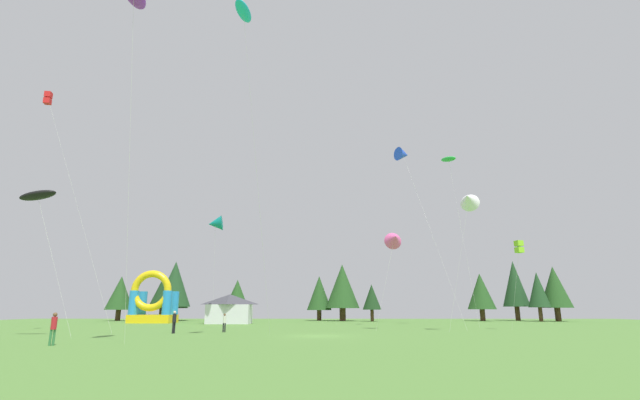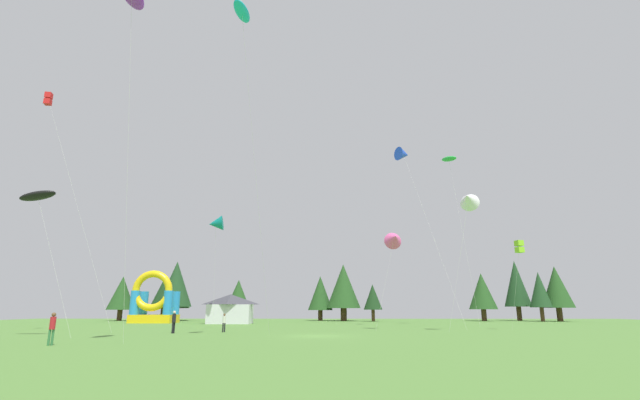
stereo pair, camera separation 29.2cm
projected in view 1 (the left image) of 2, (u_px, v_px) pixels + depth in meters
The scene contains 27 objects.
ground_plane at pixel (318, 336), 34.53m from camera, with size 120.00×120.00×0.00m, color #548438.
kite_green_parafoil at pixel (448, 159), 59.13m from camera, with size 2.34×4.64×21.85m.
kite_pink_delta at pixel (394, 239), 45.22m from camera, with size 3.06×1.94×9.91m.
kite_teal_delta at pixel (215, 224), 58.04m from camera, with size 2.20×3.89×13.84m.
kite_white_delta at pixel (469, 199), 42.33m from camera, with size 3.57×2.57×13.16m.
kite_cyan_parafoil at pixel (243, 12), 33.15m from camera, with size 2.16×10.61×23.85m.
kite_black_parafoil at pixel (38, 195), 34.51m from camera, with size 5.47×1.13×11.17m.
kite_red_box at pixel (48, 99), 41.90m from camera, with size 8.08×1.59×21.81m.
kite_lime_box at pixel (519, 247), 44.59m from camera, with size 1.06×2.57×8.65m.
kite_blue_delta at pixel (403, 155), 55.02m from camera, with size 5.13×8.52×21.30m.
person_midfield at pixel (54, 326), 25.85m from camera, with size 0.44×0.44×1.84m.
person_near_camera at pixel (224, 321), 40.26m from camera, with size 0.30×0.30×1.62m.
person_left_edge at pixel (174, 320), 38.37m from camera, with size 0.43×0.43×1.86m.
inflatable_orange_dome at pixel (153, 304), 65.61m from camera, with size 6.12×4.52×7.52m.
festival_tent at pixel (230, 309), 62.53m from camera, with size 5.89×3.66×4.01m.
tree_row_0 at pixel (120, 293), 78.28m from camera, with size 4.68×4.68×7.59m.
tree_row_1 at pixel (163, 291), 80.68m from camera, with size 4.56×4.56×7.89m.
tree_row_2 at pixel (173, 287), 80.50m from camera, with size 5.75×5.75×9.59m.
tree_row_3 at pixel (175, 284), 78.19m from camera, with size 5.77×5.77×10.14m.
tree_row_4 at pixel (237, 295), 76.20m from camera, with size 4.14×4.14×6.84m.
tree_row_5 at pixel (319, 293), 79.20m from camera, with size 4.34×4.34×7.68m.
tree_row_6 at pixel (342, 286), 77.69m from camera, with size 5.82×5.82×9.58m.
tree_row_7 at pixel (372, 297), 74.39m from camera, with size 3.09×3.09×5.99m.
tree_row_8 at pixel (481, 291), 77.24m from camera, with size 4.74×4.74×8.01m.
tree_row_9 at pixel (515, 284), 79.33m from camera, with size 4.51×4.51×10.35m.
tree_row_10 at pixel (538, 290), 74.23m from camera, with size 3.48×3.48×7.98m.
tree_row_11 at pixel (555, 287), 75.04m from camera, with size 5.07×5.07×9.00m.
Camera 1 is at (0.64, -36.02, 2.07)m, focal length 25.19 mm.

